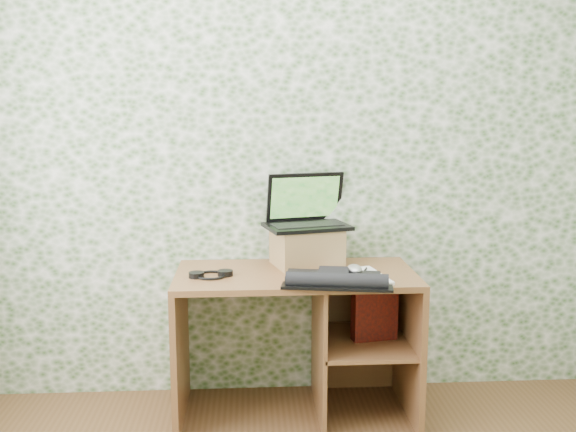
{
  "coord_description": "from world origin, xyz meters",
  "views": [
    {
      "loc": [
        -0.23,
        -1.67,
        1.57
      ],
      "look_at": [
        -0.04,
        1.39,
        1.05
      ],
      "focal_mm": 40.0,
      "sensor_mm": 36.0,
      "label": 1
    }
  ],
  "objects": [
    {
      "name": "keyboard",
      "position": [
        0.17,
        1.21,
        0.77
      ],
      "size": [
        0.52,
        0.33,
        0.07
      ],
      "rotation": [
        0.0,
        0.0,
        -0.17
      ],
      "color": "black",
      "rests_on": "desk"
    },
    {
      "name": "headphones",
      "position": [
        -0.42,
        1.39,
        0.76
      ],
      "size": [
        0.21,
        0.18,
        0.03
      ],
      "rotation": [
        0.0,
        0.0,
        0.19
      ],
      "color": "black",
      "rests_on": "desk"
    },
    {
      "name": "desk",
      "position": [
        0.08,
        1.47,
        0.48
      ],
      "size": [
        1.2,
        0.6,
        0.75
      ],
      "color": "brown",
      "rests_on": "floor"
    },
    {
      "name": "wall_back",
      "position": [
        0.0,
        1.75,
        1.3
      ],
      "size": [
        3.5,
        0.0,
        3.5
      ],
      "primitive_type": "plane",
      "rotation": [
        1.57,
        0.0,
        0.0
      ],
      "color": "white",
      "rests_on": "ground"
    },
    {
      "name": "laptop",
      "position": [
        0.07,
        1.63,
        1.01
      ],
      "size": [
        0.48,
        0.39,
        0.28
      ],
      "rotation": [
        0.0,
        0.0,
        0.25
      ],
      "color": "black",
      "rests_on": "riser"
    },
    {
      "name": "notepad",
      "position": [
        0.3,
        1.31,
        0.76
      ],
      "size": [
        0.28,
        0.36,
        0.02
      ],
      "primitive_type": "cube",
      "rotation": [
        0.0,
        0.0,
        0.19
      ],
      "color": "white",
      "rests_on": "desk"
    },
    {
      "name": "mouse",
      "position": [
        0.28,
        1.31,
        0.78
      ],
      "size": [
        0.08,
        0.12,
        0.04
      ],
      "primitive_type": "ellipsoid",
      "rotation": [
        0.0,
        0.0,
        0.06
      ],
      "color": "silver",
      "rests_on": "notepad"
    },
    {
      "name": "red_box",
      "position": [
        0.4,
        1.44,
        0.53
      ],
      "size": [
        0.24,
        0.11,
        0.27
      ],
      "primitive_type": "cube",
      "rotation": [
        0.0,
        0.0,
        0.18
      ],
      "color": "maroon",
      "rests_on": "desk"
    },
    {
      "name": "riser",
      "position": [
        0.07,
        1.58,
        0.85
      ],
      "size": [
        0.39,
        0.35,
        0.2
      ],
      "primitive_type": "cube",
      "rotation": [
        0.0,
        0.0,
        0.25
      ],
      "color": "brown",
      "rests_on": "desk"
    },
    {
      "name": "pen",
      "position": [
        0.33,
        1.36,
        0.77
      ],
      "size": [
        0.06,
        0.15,
        0.01
      ],
      "primitive_type": "cylinder",
      "rotation": [
        1.57,
        0.0,
        -0.35
      ],
      "color": "black",
      "rests_on": "notepad"
    }
  ]
}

